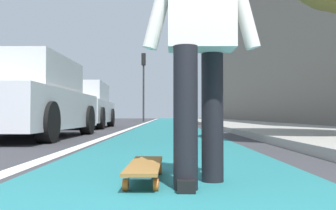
{
  "coord_description": "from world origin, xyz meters",
  "views": [
    {
      "loc": [
        -0.96,
        0.01,
        0.42
      ],
      "look_at": [
        13.38,
        -0.03,
        0.82
      ],
      "focal_mm": 39.8,
      "sensor_mm": 36.0,
      "label": 1
    }
  ],
  "objects": [
    {
      "name": "ground_plane",
      "position": [
        10.0,
        0.0,
        0.0
      ],
      "size": [
        80.0,
        80.0,
        0.0
      ],
      "primitive_type": "plane",
      "color": "#38383D"
    },
    {
      "name": "bike_lane_paint",
      "position": [
        24.0,
        0.0,
        0.0
      ],
      "size": [
        56.0,
        2.07,
        0.0
      ],
      "primitive_type": "cube",
      "color": "#237075",
      "rests_on": "ground"
    },
    {
      "name": "lane_stripe_white",
      "position": [
        20.0,
        1.18,
        0.0
      ],
      "size": [
        52.0,
        0.16,
        0.01
      ],
      "primitive_type": "cube",
      "color": "silver",
      "rests_on": "ground"
    },
    {
      "name": "sidewalk_curb",
      "position": [
        18.0,
        -3.1,
        0.06
      ],
      "size": [
        52.0,
        3.2,
        0.12
      ],
      "primitive_type": "cube",
      "color": "#9E9B93",
      "rests_on": "ground"
    },
    {
      "name": "building_facade",
      "position": [
        22.0,
        -6.12,
        6.48
      ],
      "size": [
        40.0,
        1.2,
        12.96
      ],
      "primitive_type": "cube",
      "color": "gray",
      "rests_on": "ground"
    },
    {
      "name": "skateboard",
      "position": [
        1.43,
        0.15,
        0.09
      ],
      "size": [
        0.84,
        0.21,
        0.11
      ],
      "color": "orange",
      "rests_on": "ground"
    },
    {
      "name": "skater_person",
      "position": [
        1.28,
        -0.2,
        0.94
      ],
      "size": [
        0.46,
        0.72,
        1.64
      ],
      "color": "black",
      "rests_on": "ground"
    },
    {
      "name": "parked_car_near",
      "position": [
        5.96,
        2.7,
        0.71
      ],
      "size": [
        4.22,
        2.07,
        1.48
      ],
      "color": "silver",
      "rests_on": "ground"
    },
    {
      "name": "parked_car_mid",
      "position": [
        11.49,
        2.86,
        0.72
      ],
      "size": [
        4.42,
        1.96,
        1.5
      ],
      "color": "silver",
      "rests_on": "ground"
    },
    {
      "name": "traffic_light",
      "position": [
        23.9,
        1.58,
        3.15
      ],
      "size": [
        0.33,
        0.28,
        4.58
      ],
      "color": "#2D2D2D",
      "rests_on": "ground"
    }
  ]
}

